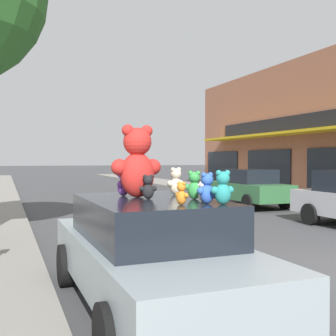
% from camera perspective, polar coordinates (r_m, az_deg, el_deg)
% --- Properties ---
extents(plush_art_car, '(1.89, 4.38, 1.38)m').
position_cam_1_polar(plush_art_car, '(5.35, -2.56, -11.09)').
color(plush_art_car, '#8C999E').
rests_on(plush_art_car, ground_plane).
extents(teddy_bear_giant, '(0.69, 0.44, 0.93)m').
position_cam_1_polar(teddy_bear_giant, '(5.43, -4.19, 0.75)').
color(teddy_bear_giant, red).
rests_on(teddy_bear_giant, plush_art_car).
extents(teddy_bear_white, '(0.15, 0.19, 0.25)m').
position_cam_1_polar(teddy_bear_white, '(4.93, 4.72, -3.11)').
color(teddy_bear_white, white).
rests_on(teddy_bear_white, plush_art_car).
extents(teddy_bear_cream, '(0.29, 0.21, 0.38)m').
position_cam_1_polar(teddy_bear_cream, '(5.81, 1.06, -1.85)').
color(teddy_bear_cream, beige).
rests_on(teddy_bear_cream, plush_art_car).
extents(teddy_bear_teal, '(0.27, 0.17, 0.37)m').
position_cam_1_polar(teddy_bear_teal, '(4.58, 7.43, -2.70)').
color(teddy_bear_teal, teal).
rests_on(teddy_bear_teal, plush_art_car).
extents(teddy_bear_orange, '(0.14, 0.19, 0.25)m').
position_cam_1_polar(teddy_bear_orange, '(4.52, 1.84, -3.49)').
color(teddy_bear_orange, orange).
rests_on(teddy_bear_orange, plush_art_car).
extents(teddy_bear_purple, '(0.24, 0.28, 0.39)m').
position_cam_1_polar(teddy_bear_purple, '(5.67, -6.09, -1.90)').
color(teddy_bear_purple, purple).
rests_on(teddy_bear_purple, plush_art_car).
extents(teddy_bear_black, '(0.23, 0.15, 0.30)m').
position_cam_1_polar(teddy_bear_black, '(5.21, -2.70, -2.61)').
color(teddy_bear_black, black).
rests_on(teddy_bear_black, plush_art_car).
extents(teddy_bear_blue, '(0.26, 0.18, 0.35)m').
position_cam_1_polar(teddy_bear_blue, '(4.65, 5.30, -2.79)').
color(teddy_bear_blue, blue).
rests_on(teddy_bear_blue, plush_art_car).
extents(teddy_bear_green, '(0.24, 0.23, 0.35)m').
position_cam_1_polar(teddy_bear_green, '(5.18, 3.59, -2.38)').
color(teddy_bear_green, green).
rests_on(teddy_bear_green, plush_art_car).
extents(parked_car_far_right, '(1.80, 4.07, 1.49)m').
position_cam_1_polar(parked_car_far_right, '(17.04, 10.82, -2.58)').
color(parked_car_far_right, '#336B3D').
rests_on(parked_car_far_right, ground_plane).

